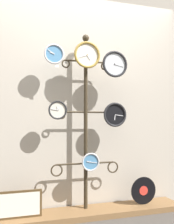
{
  "coord_description": "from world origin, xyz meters",
  "views": [
    {
      "loc": [
        -0.85,
        -2.39,
        1.03
      ],
      "look_at": [
        0.0,
        0.36,
        1.12
      ],
      "focal_mm": 42.0,
      "sensor_mm": 36.0,
      "label": 1
    }
  ],
  "objects_px": {
    "clock_top_center": "(87,55)",
    "vinyl_record": "(144,191)",
    "clock_bottom_center": "(91,162)",
    "clock_top_left": "(54,54)",
    "display_stand": "(86,146)",
    "clock_middle_left": "(58,110)",
    "clock_top_right": "(115,64)",
    "picture_frame": "(18,204)",
    "clock_middle_right": "(115,115)"
  },
  "relations": [
    {
      "from": "clock_top_center",
      "to": "vinyl_record",
      "type": "height_order",
      "value": "clock_top_center"
    },
    {
      "from": "clock_bottom_center",
      "to": "clock_top_left",
      "type": "bearing_deg",
      "value": 176.61
    },
    {
      "from": "display_stand",
      "to": "clock_middle_left",
      "type": "relative_size",
      "value": 10.08
    },
    {
      "from": "clock_bottom_center",
      "to": "clock_top_center",
      "type": "bearing_deg",
      "value": -177.07
    },
    {
      "from": "clock_middle_left",
      "to": "clock_bottom_center",
      "type": "xyz_separation_m",
      "value": [
        0.36,
        -0.01,
        -0.56
      ]
    },
    {
      "from": "clock_top_left",
      "to": "clock_top_right",
      "type": "height_order",
      "value": "clock_top_left"
    },
    {
      "from": "clock_top_center",
      "to": "picture_frame",
      "type": "distance_m",
      "value": 1.7
    },
    {
      "from": "clock_top_right",
      "to": "picture_frame",
      "type": "bearing_deg",
      "value": 179.11
    },
    {
      "from": "display_stand",
      "to": "picture_frame",
      "type": "relative_size",
      "value": 4.33
    },
    {
      "from": "display_stand",
      "to": "vinyl_record",
      "type": "relative_size",
      "value": 6.34
    },
    {
      "from": "clock_top_center",
      "to": "clock_top_right",
      "type": "xyz_separation_m",
      "value": [
        0.32,
        -0.0,
        -0.08
      ]
    },
    {
      "from": "clock_middle_left",
      "to": "clock_bottom_center",
      "type": "bearing_deg",
      "value": -0.93
    },
    {
      "from": "clock_top_center",
      "to": "clock_bottom_center",
      "type": "relative_size",
      "value": 1.49
    },
    {
      "from": "clock_top_right",
      "to": "picture_frame",
      "type": "xyz_separation_m",
      "value": [
        -1.03,
        0.02,
        -1.47
      ]
    },
    {
      "from": "clock_top_center",
      "to": "clock_middle_left",
      "type": "height_order",
      "value": "clock_top_center"
    },
    {
      "from": "clock_top_left",
      "to": "vinyl_record",
      "type": "xyz_separation_m",
      "value": [
        1.05,
        0.0,
        -1.51
      ]
    },
    {
      "from": "vinyl_record",
      "to": "clock_top_left",
      "type": "bearing_deg",
      "value": -179.73
    },
    {
      "from": "clock_top_left",
      "to": "clock_middle_right",
      "type": "height_order",
      "value": "clock_top_left"
    },
    {
      "from": "clock_bottom_center",
      "to": "display_stand",
      "type": "bearing_deg",
      "value": 103.33
    },
    {
      "from": "clock_top_right",
      "to": "clock_middle_left",
      "type": "relative_size",
      "value": 1.51
    },
    {
      "from": "clock_middle_left",
      "to": "picture_frame",
      "type": "relative_size",
      "value": 0.43
    },
    {
      "from": "clock_top_center",
      "to": "clock_top_right",
      "type": "distance_m",
      "value": 0.33
    },
    {
      "from": "clock_bottom_center",
      "to": "picture_frame",
      "type": "height_order",
      "value": "clock_bottom_center"
    },
    {
      "from": "clock_top_center",
      "to": "clock_middle_right",
      "type": "relative_size",
      "value": 1.08
    },
    {
      "from": "clock_top_right",
      "to": "vinyl_record",
      "type": "distance_m",
      "value": 1.49
    },
    {
      "from": "clock_top_center",
      "to": "clock_middle_left",
      "type": "bearing_deg",
      "value": 178.58
    },
    {
      "from": "clock_top_left",
      "to": "vinyl_record",
      "type": "bearing_deg",
      "value": 0.27
    },
    {
      "from": "clock_top_left",
      "to": "clock_top_center",
      "type": "height_order",
      "value": "clock_top_center"
    },
    {
      "from": "display_stand",
      "to": "clock_top_right",
      "type": "bearing_deg",
      "value": -19.2
    },
    {
      "from": "clock_top_left",
      "to": "clock_bottom_center",
      "type": "relative_size",
      "value": 1.1
    },
    {
      "from": "display_stand",
      "to": "clock_middle_right",
      "type": "distance_m",
      "value": 0.48
    },
    {
      "from": "clock_top_left",
      "to": "clock_middle_right",
      "type": "distance_m",
      "value": 0.94
    },
    {
      "from": "clock_top_left",
      "to": "picture_frame",
      "type": "distance_m",
      "value": 1.58
    },
    {
      "from": "display_stand",
      "to": "clock_top_right",
      "type": "distance_m",
      "value": 0.97
    },
    {
      "from": "display_stand",
      "to": "clock_top_center",
      "type": "distance_m",
      "value": 1.0
    },
    {
      "from": "clock_top_center",
      "to": "vinyl_record",
      "type": "relative_size",
      "value": 0.94
    },
    {
      "from": "clock_top_center",
      "to": "clock_bottom_center",
      "type": "height_order",
      "value": "clock_top_center"
    },
    {
      "from": "clock_top_center",
      "to": "clock_top_right",
      "type": "relative_size",
      "value": 0.99
    },
    {
      "from": "clock_top_center",
      "to": "clock_middle_left",
      "type": "relative_size",
      "value": 1.49
    },
    {
      "from": "picture_frame",
      "to": "vinyl_record",
      "type": "bearing_deg",
      "value": 0.76
    },
    {
      "from": "clock_top_left",
      "to": "clock_middle_right",
      "type": "relative_size",
      "value": 0.79
    },
    {
      "from": "clock_top_right",
      "to": "clock_middle_right",
      "type": "height_order",
      "value": "clock_top_right"
    },
    {
      "from": "clock_top_left",
      "to": "clock_middle_left",
      "type": "relative_size",
      "value": 1.1
    },
    {
      "from": "clock_top_center",
      "to": "vinyl_record",
      "type": "bearing_deg",
      "value": 2.51
    },
    {
      "from": "vinyl_record",
      "to": "clock_middle_right",
      "type": "bearing_deg",
      "value": -178.14
    },
    {
      "from": "clock_top_center",
      "to": "clock_bottom_center",
      "type": "distance_m",
      "value": 1.16
    },
    {
      "from": "display_stand",
      "to": "clock_top_left",
      "type": "xyz_separation_m",
      "value": [
        -0.37,
        -0.08,
        0.98
      ]
    },
    {
      "from": "clock_top_left",
      "to": "clock_top_center",
      "type": "bearing_deg",
      "value": -4.09
    },
    {
      "from": "clock_top_center",
      "to": "clock_middle_right",
      "type": "distance_m",
      "value": 0.73
    },
    {
      "from": "clock_top_left",
      "to": "clock_middle_left",
      "type": "bearing_deg",
      "value": -25.42
    }
  ]
}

